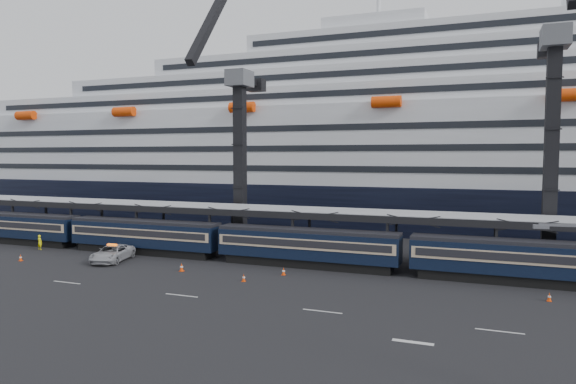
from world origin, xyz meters
name	(u,v)px	position (x,y,z in m)	size (l,w,h in m)	color
ground	(362,300)	(0.00, 0.00, 0.00)	(260.00, 260.00, 0.00)	black
lane_markings	(469,334)	(8.15, -5.23, 0.01)	(111.00, 4.27, 0.02)	beige
train	(338,248)	(-4.65, 10.00, 2.20)	(133.05, 3.00, 4.05)	black
canopy	(392,215)	(0.00, 14.00, 5.25)	(130.00, 6.25, 5.53)	#94979C
cruise_ship	(419,150)	(-1.08, 45.99, 12.34)	(214.09, 28.84, 34.00)	black
crane_dark_near	(239,151)	(-20.00, 18.59, 11.93)	(4.50, 17.75, 35.08)	#4B4E53
crane_dark_mid	(552,136)	(15.00, 17.59, 13.36)	(4.50, 18.24, 39.64)	#4B4E53
pickup_truck	(112,253)	(-28.49, 5.03, 0.87)	(2.88, 6.25, 1.74)	#9D9EA4
worker	(40,242)	(-41.41, 7.50, 0.91)	(0.66, 0.44, 1.82)	#FFF70D
traffic_cone_a	(21,258)	(-37.92, 1.63, 0.37)	(0.37, 0.37, 0.75)	#E93E07
traffic_cone_b	(182,267)	(-18.85, 3.58, 0.42)	(0.43, 0.43, 0.85)	#E93E07
traffic_cone_c	(284,271)	(-8.86, 5.69, 0.37)	(0.38, 0.38, 0.75)	#E93E07
traffic_cone_d	(244,278)	(-11.32, 2.05, 0.35)	(0.36, 0.36, 0.71)	#E93E07
traffic_cone_e	(549,297)	(13.81, 4.89, 0.35)	(0.35, 0.35, 0.70)	#E93E07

